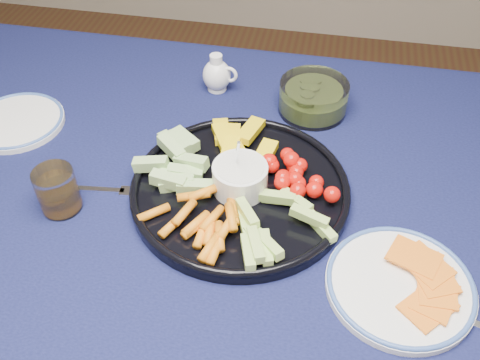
% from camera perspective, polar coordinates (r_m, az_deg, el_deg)
% --- Properties ---
extents(dining_table, '(1.67, 1.07, 0.75)m').
position_cam_1_polar(dining_table, '(0.95, -3.62, -7.49)').
color(dining_table, '#462C17').
rests_on(dining_table, ground).
extents(crudite_platter, '(0.37, 0.37, 0.12)m').
position_cam_1_polar(crudite_platter, '(0.90, -0.17, -0.64)').
color(crudite_platter, black).
rests_on(crudite_platter, dining_table).
extents(creamer_pitcher, '(0.08, 0.06, 0.08)m').
position_cam_1_polar(creamer_pitcher, '(1.13, -2.46, 11.14)').
color(creamer_pitcher, white).
rests_on(creamer_pitcher, dining_table).
extents(pickle_bowl, '(0.14, 0.14, 0.06)m').
position_cam_1_polar(pickle_bowl, '(1.09, 7.81, 8.59)').
color(pickle_bowl, silver).
rests_on(pickle_bowl, dining_table).
extents(cheese_plate, '(0.22, 0.22, 0.03)m').
position_cam_1_polar(cheese_plate, '(0.82, 16.75, -10.57)').
color(cheese_plate, white).
rests_on(cheese_plate, dining_table).
extents(juice_tumbler, '(0.07, 0.07, 0.08)m').
position_cam_1_polar(juice_tumbler, '(0.92, -18.83, -1.27)').
color(juice_tumbler, silver).
rests_on(juice_tumbler, dining_table).
extents(fork_left, '(0.17, 0.03, 0.00)m').
position_cam_1_polar(fork_left, '(0.95, -14.63, -1.02)').
color(fork_left, white).
rests_on(fork_left, dining_table).
extents(side_plate_extra, '(0.18, 0.18, 0.02)m').
position_cam_1_polar(side_plate_extra, '(1.14, -22.71, 5.80)').
color(side_plate_extra, white).
rests_on(side_plate_extra, dining_table).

